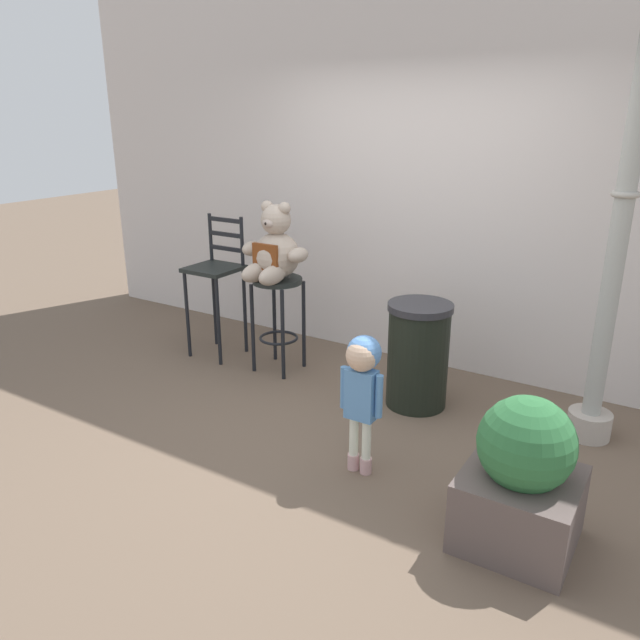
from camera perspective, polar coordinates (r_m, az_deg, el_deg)
The scene contains 9 objects.
ground_plane at distance 4.26m, azimuth -0.84°, elevation -10.78°, with size 24.00×24.00×0.00m, color brown.
building_wall at distance 5.30m, azimuth 10.15°, elevation 17.37°, with size 7.28×0.30×3.99m, color silver.
bar_stool_with_teddy at distance 5.12m, azimuth -3.91°, elevation 1.44°, with size 0.41×0.41×0.80m.
teddy_bear at distance 4.98m, azimuth -4.23°, elevation 6.37°, with size 0.59×0.53×0.62m.
child_walking at distance 3.63m, azimuth 3.93°, elevation -5.12°, with size 0.28×0.22×0.88m.
trash_bin at distance 4.60m, azimuth 9.04°, elevation -3.19°, with size 0.47×0.47×0.79m.
lamppost at distance 4.26m, azimuth 25.40°, elevation 3.55°, with size 0.28×0.28×2.82m.
bar_chair_empty at distance 5.50m, azimuth -9.54°, elevation 4.00°, with size 0.42×0.42×1.24m.
planter_with_shrub at distance 3.32m, azimuth 18.17°, elevation -13.77°, with size 0.56×0.56×0.81m.
Camera 1 is at (2.02, -3.10, 2.11)m, focal length 34.63 mm.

